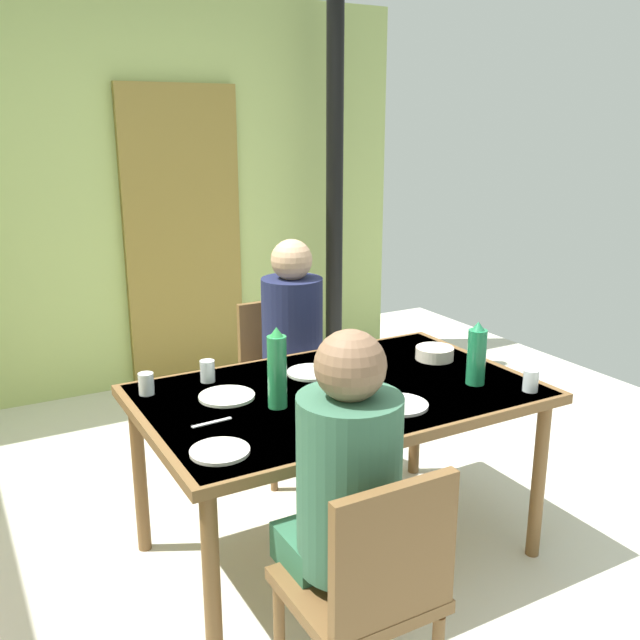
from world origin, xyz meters
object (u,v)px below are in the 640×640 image
dining_table (338,404)px  serving_bowl_center (435,353)px  chair_far_diner (282,375)px  chair_near_diner (371,589)px  water_bottle_green_far (477,355)px  person_far_diner (294,328)px  person_near_diner (346,477)px  water_bottle_green_near (277,370)px

dining_table → serving_bowl_center: bearing=11.3°
dining_table → chair_far_diner: 0.87m
chair_near_diner → water_bottle_green_far: 1.16m
dining_table → water_bottle_green_far: size_ratio=5.94×
person_far_diner → serving_bowl_center: bearing=124.5°
person_near_diner → person_far_diner: size_ratio=1.00×
dining_table → water_bottle_green_far: (0.52, -0.21, 0.19)m
water_bottle_green_near → water_bottle_green_far: size_ratio=1.18×
dining_table → person_near_diner: person_near_diner is taller
dining_table → chair_far_diner: (0.16, 0.84, -0.17)m
chair_near_diner → person_far_diner: person_far_diner is taller
water_bottle_green_far → dining_table: bearing=157.7°
chair_near_diner → chair_far_diner: (0.55, 1.68, 0.00)m
chair_near_diner → serving_bowl_center: bearing=44.9°
chair_far_diner → water_bottle_green_far: size_ratio=3.33×
chair_near_diner → water_bottle_green_far: bearing=34.7°
person_far_diner → water_bottle_green_far: bearing=111.2°
dining_table → water_bottle_green_near: 0.36m
serving_bowl_center → chair_near_diner: bearing=-135.1°
chair_far_diner → person_far_diner: size_ratio=1.13×
chair_far_diner → person_far_diner: (0.00, -0.14, 0.28)m
serving_bowl_center → dining_table: bearing=-168.7°
dining_table → chair_far_diner: size_ratio=1.79×
chair_far_diner → person_near_diner: size_ratio=1.13×
chair_near_diner → chair_far_diner: 1.77m
dining_table → person_far_diner: person_far_diner is taller
person_near_diner → dining_table: bearing=61.0°
chair_far_diner → serving_bowl_center: size_ratio=5.12×
water_bottle_green_near → serving_bowl_center: 0.88m
chair_far_diner → water_bottle_green_near: bearing=63.1°
water_bottle_green_far → serving_bowl_center: water_bottle_green_far is taller
chair_far_diner → water_bottle_green_near: water_bottle_green_near is taller
chair_near_diner → water_bottle_green_near: size_ratio=2.81×
dining_table → chair_near_diner: size_ratio=1.79×
chair_far_diner → person_far_diner: 0.31m
person_near_diner → water_bottle_green_far: 1.04m
chair_near_diner → person_far_diner: (0.55, 1.54, 0.28)m
person_near_diner → serving_bowl_center: bearing=40.5°
chair_near_diner → water_bottle_green_near: 0.89m
dining_table → person_near_diner: (-0.39, -0.70, 0.11)m
person_far_diner → chair_far_diner: bearing=-90.0°
person_near_diner → chair_near_diner: bearing=-90.0°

